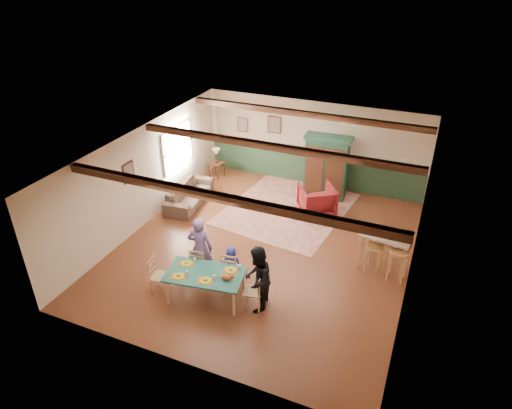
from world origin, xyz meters
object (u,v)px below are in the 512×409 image
at_px(person_woman, 257,279).
at_px(person_child, 232,264).
at_px(armchair, 317,200).
at_px(bar_stool_right, 399,257).
at_px(dining_chair_far_right, 231,267).
at_px(dining_chair_end_left, 160,276).
at_px(counter_table, 384,252).
at_px(armoire, 326,167).
at_px(end_table, 217,170).
at_px(bar_stool_left, 375,252).
at_px(dining_chair_end_right, 253,290).
at_px(sofa, 189,194).
at_px(cat, 226,277).
at_px(table_lamp, 216,156).
at_px(dining_chair_far_left, 200,262).
at_px(person_man, 200,248).
at_px(dining_table, 206,286).

height_order(person_woman, person_child, person_woman).
distance_m(armchair, bar_stool_right, 3.32).
distance_m(dining_chair_far_right, dining_chair_end_left, 1.55).
xyz_separation_m(dining_chair_end_left, counter_table, (4.35, 2.76, 0.04)).
relative_size(person_woman, armchair, 1.57).
bearing_deg(armchair, dining_chair_end_left, 30.71).
relative_size(armoire, end_table, 3.68).
height_order(armoire, end_table, armoire).
bearing_deg(bar_stool_left, dining_chair_end_right, -125.99).
height_order(sofa, counter_table, counter_table).
relative_size(cat, table_lamp, 0.68).
bearing_deg(person_child, dining_chair_far_left, 5.71).
bearing_deg(end_table, counter_table, -26.12).
distance_m(person_child, end_table, 5.47).
distance_m(person_man, sofa, 3.60).
bearing_deg(sofa, dining_chair_end_right, -141.24).
bearing_deg(end_table, dining_chair_far_left, -66.84).
distance_m(dining_chair_end_right, end_table, 6.40).
bearing_deg(dining_chair_end_right, sofa, -143.19).
distance_m(cat, bar_stool_right, 3.92).
height_order(dining_chair_far_right, bar_stool_right, bar_stool_right).
height_order(person_child, armchair, person_child).
xyz_separation_m(person_man, sofa, (-2.03, 2.93, -0.48)).
xyz_separation_m(dining_chair_far_left, bar_stool_left, (3.59, 1.83, 0.10)).
bearing_deg(person_woman, sofa, -142.35).
relative_size(dining_table, person_child, 1.79).
height_order(dining_table, table_lamp, table_lamp).
xyz_separation_m(person_man, bar_stool_right, (4.15, 1.63, -0.17)).
distance_m(cat, bar_stool_left, 3.58).
height_order(dining_chair_far_right, person_child, person_child).
height_order(armchair, bar_stool_right, bar_stool_right).
bearing_deg(end_table, cat, -60.83).
bearing_deg(sofa, person_man, -152.43).
distance_m(dining_chair_end_left, cat, 1.58).
xyz_separation_m(dining_chair_end_right, counter_table, (2.29, 2.42, 0.04)).
bearing_deg(person_woman, dining_table, -90.00).
relative_size(dining_chair_end_right, person_woman, 0.58).
bearing_deg(person_man, person_child, 180.00).
relative_size(person_woman, end_table, 2.84).
height_order(dining_chair_end_left, bar_stool_right, bar_stool_right).
bearing_deg(table_lamp, person_child, -59.24).
height_order(armchair, table_lamp, table_lamp).
height_order(dining_table, dining_chair_end_right, dining_chair_end_right).
bearing_deg(person_man, dining_chair_end_right, 152.70).
relative_size(dining_table, sofa, 0.80).
bearing_deg(cat, dining_chair_far_left, 139.20).
distance_m(sofa, end_table, 1.88).
height_order(cat, counter_table, counter_table).
distance_m(dining_chair_end_right, sofa, 4.92).
height_order(dining_chair_end_right, armoire, armoire).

